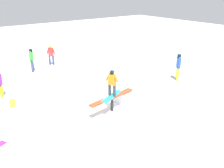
% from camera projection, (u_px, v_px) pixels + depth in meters
% --- Properties ---
extents(ground_plane, '(60.00, 60.00, 0.00)m').
position_uv_depth(ground_plane, '(112.00, 110.00, 11.52)').
color(ground_plane, white).
extents(rail_feature, '(2.59, 0.68, 0.71)m').
position_uv_depth(rail_feature, '(112.00, 98.00, 11.30)').
color(rail_feature, black).
rests_on(rail_feature, ground).
extents(snow_kicker_ramp, '(2.01, 1.76, 0.59)m').
position_uv_depth(snow_kicker_ramp, '(134.00, 94.00, 12.50)').
color(snow_kicker_ramp, white).
rests_on(snow_kicker_ramp, ground).
extents(main_rider_on_rail, '(1.46, 0.87, 1.25)m').
position_uv_depth(main_rider_on_rail, '(112.00, 84.00, 11.05)').
color(main_rider_on_rail, '#20B8D3').
rests_on(main_rider_on_rail, rail_feature).
extents(bystander_purple, '(0.32, 0.60, 1.38)m').
position_uv_depth(bystander_purple, '(0.00, 83.00, 12.68)').
color(bystander_purple, yellow).
rests_on(bystander_purple, ground).
extents(bystander_blue, '(0.56, 0.55, 1.65)m').
position_uv_depth(bystander_blue, '(178.00, 65.00, 14.97)').
color(bystander_blue, gold).
rests_on(bystander_blue, ground).
extents(bystander_green, '(0.39, 0.62, 1.58)m').
position_uv_depth(bystander_green, '(32.00, 59.00, 16.49)').
color(bystander_green, '#3B4369').
rests_on(bystander_green, ground).
extents(bystander_red, '(0.55, 0.47, 1.42)m').
position_uv_depth(bystander_red, '(51.00, 54.00, 18.00)').
color(bystander_red, navy).
rests_on(bystander_red, ground).
extents(loose_snowboard_white, '(1.52, 0.45, 0.02)m').
position_uv_depth(loose_snowboard_white, '(95.00, 153.00, 8.55)').
color(loose_snowboard_white, white).
rests_on(loose_snowboard_white, ground).
extents(backpack_on_snow, '(0.33, 0.37, 0.34)m').
position_uv_depth(backpack_on_snow, '(13.00, 103.00, 11.87)').
color(backpack_on_snow, yellow).
rests_on(backpack_on_snow, ground).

